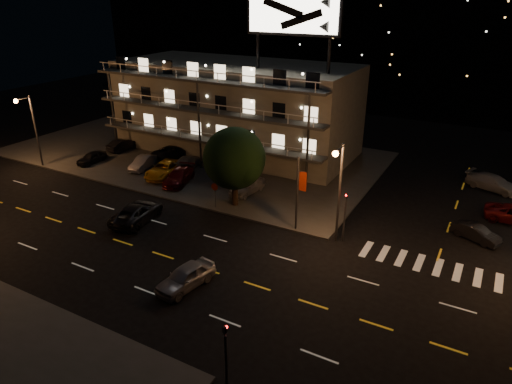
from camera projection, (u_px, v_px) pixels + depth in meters
The scene contains 25 objects.
ground at pixel (185, 262), 33.00m from camera, with size 140.00×140.00×0.00m, color black.
curb_nw at pixel (192, 153), 55.19m from camera, with size 44.00×24.00×0.15m, color #373735.
motel at pixel (236, 107), 54.39m from camera, with size 28.00×13.80×18.10m.
hill_backdrop at pixel (377, 29), 86.12m from camera, with size 120.00×25.00×24.00m.
streetlight_nw at pixel (31, 124), 48.87m from camera, with size 0.44×1.92×8.00m.
streetlight_nc at pixel (339, 184), 33.60m from camera, with size 0.44×1.92×8.00m.
signal_nw at pixel (345, 212), 34.79m from camera, with size 0.20×0.27×4.60m.
signal_sw at pixel (226, 353), 21.17m from camera, with size 0.20×0.27×4.60m.
banner_north at pixel (298, 192), 36.10m from camera, with size 0.83×0.16×6.40m.
stop_sign at pixel (215, 191), 40.51m from camera, with size 0.91×0.11×2.61m.
tree at pixel (234, 160), 39.97m from camera, with size 5.74×5.52×7.22m.
lot_car_0 at pixel (92, 157), 51.62m from camera, with size 1.48×3.67×1.25m, color black.
lot_car_1 at pixel (143, 163), 49.90m from camera, with size 1.43×4.10×1.35m, color gray.
lot_car_2 at pixel (164, 169), 47.82m from camera, with size 2.46×5.32×1.48m, color #F1A816.
lot_car_3 at pixel (179, 176), 46.12m from camera, with size 1.99×4.90×1.42m, color #570C0F.
lot_car_4 at pixel (247, 186), 43.78m from camera, with size 1.70×4.23×1.44m, color gray.
lot_car_5 at pixel (123, 145), 55.79m from camera, with size 1.46×4.17×1.38m, color black.
lot_car_6 at pixel (174, 152), 53.13m from camera, with size 2.43×5.26×1.46m, color black.
lot_car_7 at pixel (187, 162), 50.03m from camera, with size 1.93×4.76×1.38m, color gray.
lot_car_8 at pixel (226, 166), 48.69m from camera, with size 1.68×4.19×1.43m, color black.
lot_car_9 at pixel (241, 173), 47.11m from camera, with size 1.39×3.99×1.32m, color #570C0F.
side_car_0 at pixel (476, 233), 35.81m from camera, with size 1.31×3.76×1.24m, color black.
side_car_2 at pixel (493, 183), 44.87m from camera, with size 2.09×5.15×1.50m, color gray.
road_car_east at pixel (186, 277), 30.02m from camera, with size 1.78×4.43×1.51m, color gray.
road_car_west at pixel (137, 213), 38.71m from camera, with size 2.54×5.52×1.53m, color black.
Camera 1 is at (18.14, -22.15, 17.94)m, focal length 32.00 mm.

